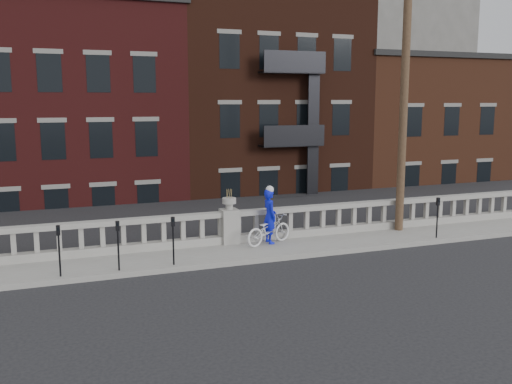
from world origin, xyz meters
The scene contains 12 objects.
ground centered at (0.00, 0.00, 0.00)m, with size 120.00×120.00×0.00m, color black.
sidewalk centered at (0.00, 3.00, 0.07)m, with size 32.00×2.20×0.15m, color gray.
balustrade centered at (0.00, 3.95, 0.64)m, with size 28.00×0.34×1.03m.
planter_pedestal centered at (0.00, 3.95, 0.83)m, with size 0.55×0.55×1.76m.
lower_level centered at (0.56, 23.04, 2.63)m, with size 80.00×44.00×20.80m.
utility_pole centered at (6.20, 3.60, 5.24)m, with size 1.60×0.28×10.00m.
parking_meter_b centered at (-5.23, 2.15, 1.00)m, with size 0.10×0.09×1.36m.
parking_meter_c centered at (-3.73, 2.15, 1.00)m, with size 0.10×0.09×1.36m.
parking_meter_d centered at (-2.23, 2.15, 1.00)m, with size 0.10×0.09×1.36m.
parking_meter_e centered at (6.68, 2.15, 1.00)m, with size 0.10×0.09×1.36m.
bicycle centered at (1.12, 3.37, 0.62)m, with size 0.63×1.80×0.95m, color silver.
cyclist centered at (1.21, 3.49, 1.03)m, with size 0.64×0.42×1.75m, color #0D16C7.
Camera 1 is at (-5.54, -13.05, 4.69)m, focal length 40.00 mm.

